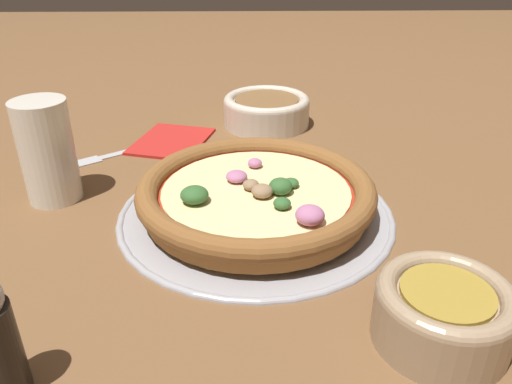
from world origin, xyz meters
The scene contains 8 objects.
ground_plane centered at (0.00, 0.00, 0.00)m, with size 3.00×3.00×0.00m, color brown.
pizza_tray centered at (0.00, 0.00, 0.00)m, with size 0.31×0.31×0.01m.
pizza centered at (0.00, 0.00, 0.03)m, with size 0.26×0.26×0.04m.
bowl_near centered at (-0.19, -0.14, 0.03)m, with size 0.10×0.10×0.05m.
bowl_far centered at (0.28, -0.02, 0.03)m, with size 0.14×0.14×0.05m.
drinking_cup centered at (0.04, 0.23, 0.06)m, with size 0.06×0.06×0.12m.
napkin centered at (0.21, 0.12, 0.00)m, with size 0.14×0.13×0.01m.
fork centered at (0.17, 0.19, 0.00)m, with size 0.11×0.14×0.00m.
Camera 1 is at (-0.48, 0.01, 0.28)m, focal length 35.00 mm.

